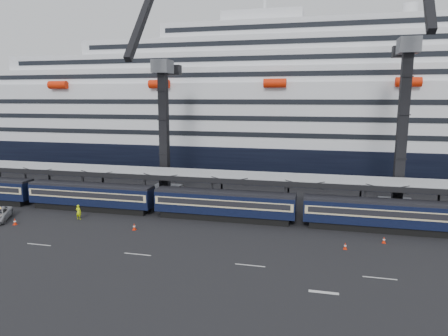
{
  "coord_description": "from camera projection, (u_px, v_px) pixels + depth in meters",
  "views": [
    {
      "loc": [
        4.15,
        -40.47,
        16.22
      ],
      "look_at": [
        -8.02,
        10.0,
        7.07
      ],
      "focal_mm": 32.0,
      "sensor_mm": 36.0,
      "label": 1
    }
  ],
  "objects": [
    {
      "name": "crane_dark_near",
      "position": [
        163.0,
        125.0,
        62.86
      ],
      "size": [
        4.5,
        17.75,
        35.08
      ],
      "color": "#4A4B51",
      "rests_on": "ground"
    },
    {
      "name": "traffic_cone_e",
      "position": [
        384.0,
        240.0,
        45.11
      ],
      "size": [
        0.39,
        0.39,
        0.77
      ],
      "color": "red",
      "rests_on": "ground"
    },
    {
      "name": "worker",
      "position": [
        78.0,
        212.0,
        53.8
      ],
      "size": [
        0.75,
        0.5,
        2.05
      ],
      "primitive_type": "imported",
      "rotation": [
        0.0,
        0.0,
        3.15
      ],
      "color": "#DBFF0D",
      "rests_on": "ground"
    },
    {
      "name": "traffic_cone_b",
      "position": [
        3.0,
        210.0,
        57.02
      ],
      "size": [
        0.43,
        0.43,
        0.86
      ],
      "color": "red",
      "rests_on": "ground"
    },
    {
      "name": "traffic_cone_d",
      "position": [
        345.0,
        246.0,
        43.28
      ],
      "size": [
        0.38,
        0.38,
        0.76
      ],
      "color": "red",
      "rests_on": "ground"
    },
    {
      "name": "traffic_cone_a",
      "position": [
        15.0,
        222.0,
        51.61
      ],
      "size": [
        0.43,
        0.43,
        0.87
      ],
      "color": "red",
      "rests_on": "ground"
    },
    {
      "name": "lane_markings",
      "position": [
        360.0,
        282.0,
        35.62
      ],
      "size": [
        111.0,
        4.27,
        0.02
      ],
      "color": "beige",
      "rests_on": "ground"
    },
    {
      "name": "ground",
      "position": [
        275.0,
        252.0,
        42.51
      ],
      "size": [
        260.0,
        260.0,
        0.0
      ],
      "primitive_type": "plane",
      "color": "black",
      "rests_on": "ground"
    },
    {
      "name": "crane_dark_mid",
      "position": [
        404.0,
        119.0,
        53.57
      ],
      "size": [
        4.5,
        18.24,
        39.64
      ],
      "color": "#4A4B51",
      "rests_on": "ground"
    },
    {
      "name": "canopy",
      "position": [
        287.0,
        178.0,
        55.01
      ],
      "size": [
        130.0,
        6.25,
        5.53
      ],
      "color": "#999BA1",
      "rests_on": "ground"
    },
    {
      "name": "train",
      "position": [
        249.0,
        205.0,
        52.78
      ],
      "size": [
        133.05,
        3.0,
        4.05
      ],
      "color": "black",
      "rests_on": "ground"
    },
    {
      "name": "traffic_cone_c",
      "position": [
        134.0,
        227.0,
        49.6
      ],
      "size": [
        0.43,
        0.43,
        0.86
      ],
      "color": "red",
      "rests_on": "ground"
    },
    {
      "name": "cruise_ship",
      "position": [
        295.0,
        116.0,
        84.65
      ],
      "size": [
        214.09,
        28.84,
        34.0
      ],
      "color": "black",
      "rests_on": "ground"
    }
  ]
}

